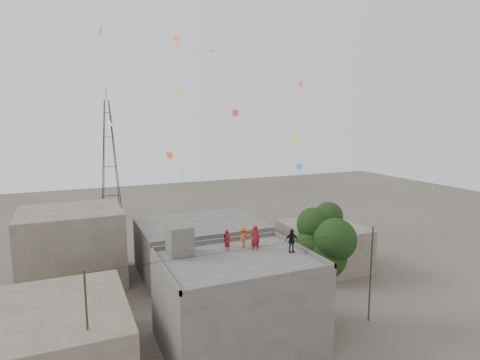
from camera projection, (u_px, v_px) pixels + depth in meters
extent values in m
plane|color=#453F39|center=(237.00, 344.00, 27.47)|extent=(140.00, 140.00, 0.00)
cube|color=#4E4B49|center=(237.00, 303.00, 27.01)|extent=(10.00, 8.00, 6.00)
cube|color=#575452|center=(237.00, 260.00, 26.55)|extent=(10.00, 8.00, 0.10)
cube|color=#4E4B49|center=(217.00, 241.00, 30.07)|extent=(10.00, 0.15, 0.30)
cube|color=#4E4B49|center=(264.00, 279.00, 22.96)|extent=(10.00, 0.15, 0.30)
cube|color=#4E4B49|center=(301.00, 248.00, 28.46)|extent=(0.15, 8.00, 0.30)
cube|color=#4E4B49|center=(164.00, 268.00, 24.57)|extent=(0.15, 8.00, 0.30)
cube|color=#4E4B49|center=(180.00, 240.00, 27.48)|extent=(1.60, 1.80, 2.00)
cube|color=#5D574A|center=(60.00, 338.00, 24.63)|extent=(8.00, 10.00, 4.00)
cube|color=#4E4B49|center=(201.00, 247.00, 40.56)|extent=(12.00, 9.00, 5.00)
cube|color=#5D574A|center=(72.00, 246.00, 37.48)|extent=(9.00, 8.00, 7.00)
cube|color=#5D574A|center=(323.00, 246.00, 41.72)|extent=(7.00, 8.00, 4.40)
cylinder|color=black|center=(322.00, 296.00, 30.46)|extent=(0.44, 0.44, 4.00)
cylinder|color=black|center=(323.00, 275.00, 30.37)|extent=(0.64, 0.91, 2.14)
sphere|color=black|center=(323.00, 255.00, 29.98)|extent=(3.60, 3.60, 3.60)
sphere|color=black|center=(333.00, 242.00, 30.56)|extent=(3.00, 3.00, 3.00)
sphere|color=black|center=(309.00, 250.00, 30.01)|extent=(2.80, 2.80, 2.80)
sphere|color=black|center=(335.00, 240.00, 29.20)|extent=(3.20, 3.20, 3.20)
sphere|color=black|center=(314.00, 224.00, 30.34)|extent=(2.60, 2.60, 2.60)
sphere|color=black|center=(328.00, 216.00, 30.41)|extent=(2.20, 2.20, 2.20)
cylinder|color=black|center=(88.00, 335.00, 21.80)|extent=(0.12, 0.12, 7.40)
cylinder|color=black|center=(371.00, 275.00, 30.15)|extent=(0.12, 0.12, 7.40)
cylinder|color=black|center=(252.00, 248.00, 25.44)|extent=(20.00, 0.52, 0.02)
cylinder|color=black|center=(104.00, 161.00, 59.65)|extent=(1.27, 1.27, 18.01)
cylinder|color=black|center=(116.00, 161.00, 60.32)|extent=(1.27, 1.27, 18.01)
cylinder|color=black|center=(115.00, 160.00, 61.86)|extent=(1.27, 1.27, 18.01)
cylinder|color=black|center=(103.00, 160.00, 61.19)|extent=(1.27, 1.27, 18.01)
cube|color=black|center=(111.00, 196.00, 61.58)|extent=(2.36, 0.08, 0.08)
cube|color=black|center=(111.00, 196.00, 61.58)|extent=(0.08, 2.36, 0.08)
cube|color=black|center=(110.00, 167.00, 60.90)|extent=(1.81, 0.08, 0.08)
cube|color=black|center=(110.00, 167.00, 60.90)|extent=(0.08, 1.81, 0.08)
cube|color=black|center=(108.00, 137.00, 60.21)|extent=(1.26, 0.08, 0.08)
cube|color=black|center=(108.00, 137.00, 60.21)|extent=(0.08, 1.26, 0.08)
cube|color=black|center=(107.00, 113.00, 59.66)|extent=(0.82, 0.08, 0.08)
cube|color=black|center=(107.00, 113.00, 59.66)|extent=(0.08, 0.82, 0.08)
cylinder|color=black|center=(106.00, 93.00, 59.24)|extent=(0.08, 0.08, 2.00)
imported|color=maroon|center=(255.00, 238.00, 28.36)|extent=(0.78, 0.68, 1.79)
imported|color=#A14912|center=(254.00, 236.00, 29.27)|extent=(0.82, 0.78, 1.42)
imported|color=black|center=(227.00, 238.00, 29.22)|extent=(0.71, 0.75, 1.22)
imported|color=black|center=(291.00, 241.00, 27.85)|extent=(1.01, 0.52, 1.66)
imported|color=#C85516|center=(243.00, 237.00, 28.94)|extent=(1.11, 1.06, 1.51)
imported|color=maroon|center=(228.00, 240.00, 28.26)|extent=(0.64, 0.63, 1.49)
plane|color=red|center=(170.00, 155.00, 27.79)|extent=(0.48, 0.31, 0.38)
plane|color=#DD2274|center=(235.00, 113.00, 33.75)|extent=(0.56, 0.29, 0.50)
plane|color=yellow|center=(179.00, 91.00, 36.41)|extent=(0.44, 0.32, 0.31)
plane|color=#277DE1|center=(299.00, 166.00, 34.98)|extent=(0.54, 0.24, 0.50)
plane|color=white|center=(110.00, 123.00, 32.65)|extent=(0.38, 0.46, 0.37)
plane|color=gold|center=(256.00, 38.00, 38.66)|extent=(0.11, 0.40, 0.39)
plane|color=#33C271|center=(182.00, 173.00, 27.69)|extent=(0.46, 0.54, 0.40)
plane|color=#E73658|center=(300.00, 84.00, 36.53)|extent=(0.21, 0.42, 0.39)
plane|color=#FF601A|center=(176.00, 39.00, 25.10)|extent=(0.45, 0.33, 0.31)
plane|color=#4C8AE6|center=(212.00, 51.00, 41.66)|extent=(0.33, 0.11, 0.32)
plane|color=#E4489F|center=(101.00, 31.00, 26.84)|extent=(0.38, 0.50, 0.40)
plane|color=gold|center=(296.00, 138.00, 27.25)|extent=(0.59, 0.48, 0.40)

